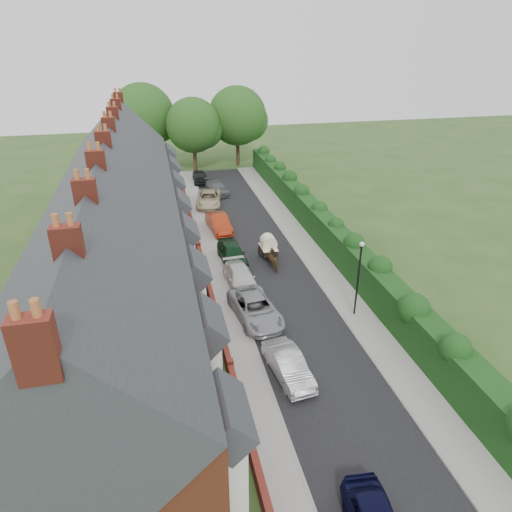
# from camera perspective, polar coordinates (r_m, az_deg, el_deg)

# --- Properties ---
(ground) EXTENTS (140.00, 140.00, 0.00)m
(ground) POSITION_cam_1_polar(r_m,az_deg,el_deg) (26.06, 8.76, -12.96)
(ground) COLOR #2D4C1E
(ground) RESTS_ON ground
(road) EXTENTS (6.00, 58.00, 0.02)m
(road) POSITION_cam_1_polar(r_m,az_deg,el_deg) (34.66, 1.58, -1.91)
(road) COLOR black
(road) RESTS_ON ground
(pavement_hedge_side) EXTENTS (2.20, 58.00, 0.12)m
(pavement_hedge_side) POSITION_cam_1_polar(r_m,az_deg,el_deg) (35.77, 7.96, -1.14)
(pavement_hedge_side) COLOR gray
(pavement_hedge_side) RESTS_ON ground
(pavement_house_side) EXTENTS (1.70, 58.00, 0.12)m
(pavement_house_side) POSITION_cam_1_polar(r_m,az_deg,el_deg) (33.99, -4.73, -2.50)
(pavement_house_side) COLOR gray
(pavement_house_side) RESTS_ON ground
(kerb_hedge_side) EXTENTS (0.18, 58.00, 0.13)m
(kerb_hedge_side) POSITION_cam_1_polar(r_m,az_deg,el_deg) (35.43, 6.37, -1.30)
(kerb_hedge_side) COLOR gray
(kerb_hedge_side) RESTS_ON ground
(kerb_house_side) EXTENTS (0.18, 58.00, 0.13)m
(kerb_house_side) POSITION_cam_1_polar(r_m,az_deg,el_deg) (34.09, -3.40, -2.35)
(kerb_house_side) COLOR gray
(kerb_house_side) RESTS_ON ground
(hedge) EXTENTS (2.10, 58.00, 2.85)m
(hedge) POSITION_cam_1_polar(r_m,az_deg,el_deg) (35.74, 10.82, 1.36)
(hedge) COLOR #123711
(hedge) RESTS_ON ground
(terrace_row) EXTENTS (9.05, 40.50, 11.50)m
(terrace_row) POSITION_cam_1_polar(r_m,az_deg,el_deg) (31.07, -16.73, 2.60)
(terrace_row) COLOR brown
(terrace_row) RESTS_ON ground
(garden_wall_row) EXTENTS (0.35, 40.35, 1.10)m
(garden_wall_row) POSITION_cam_1_polar(r_m,az_deg,el_deg) (32.83, -6.23, -2.88)
(garden_wall_row) COLOR maroon
(garden_wall_row) RESTS_ON ground
(lamppost) EXTENTS (0.32, 0.32, 5.16)m
(lamppost) POSITION_cam_1_polar(r_m,az_deg,el_deg) (28.54, 12.76, -1.67)
(lamppost) COLOR black
(lamppost) RESTS_ON ground
(tree_far_left) EXTENTS (7.14, 6.80, 9.29)m
(tree_far_left) POSITION_cam_1_polar(r_m,az_deg,el_deg) (59.89, -7.53, 15.75)
(tree_far_left) COLOR #332316
(tree_far_left) RESTS_ON ground
(tree_far_right) EXTENTS (7.98, 7.60, 10.31)m
(tree_far_right) POSITION_cam_1_polar(r_m,az_deg,el_deg) (62.58, -2.01, 16.95)
(tree_far_right) COLOR #332316
(tree_far_right) RESTS_ON ground
(tree_far_back) EXTENTS (8.40, 8.00, 10.82)m
(tree_far_back) POSITION_cam_1_polar(r_m,az_deg,el_deg) (62.45, -13.53, 16.55)
(tree_far_back) COLOR #332316
(tree_far_back) RESTS_ON ground
(car_silver_a) EXTENTS (2.01, 4.35, 1.38)m
(car_silver_a) POSITION_cam_1_polar(r_m,az_deg,el_deg) (24.53, 4.05, -13.46)
(car_silver_a) COLOR #A4A5A9
(car_silver_a) RESTS_ON ground
(car_silver_b) EXTENTS (3.10, 5.55, 1.47)m
(car_silver_b) POSITION_cam_1_polar(r_m,az_deg,el_deg) (28.78, -0.08, -6.61)
(car_silver_b) COLOR #98999E
(car_silver_b) RESTS_ON ground
(car_white) EXTENTS (2.15, 4.76, 1.35)m
(car_white) POSITION_cam_1_polar(r_m,az_deg,el_deg) (32.33, -1.93, -2.78)
(car_white) COLOR silver
(car_white) RESTS_ON ground
(car_green) EXTENTS (2.06, 4.62, 1.54)m
(car_green) POSITION_cam_1_polar(r_m,az_deg,el_deg) (35.72, -3.00, 0.33)
(car_green) COLOR black
(car_green) RESTS_ON ground
(car_red) EXTENTS (2.06, 4.74, 1.52)m
(car_red) POSITION_cam_1_polar(r_m,az_deg,el_deg) (41.63, -4.69, 4.13)
(car_red) COLOR #9F2B11
(car_red) RESTS_ON ground
(car_beige) EXTENTS (3.29, 5.62, 1.47)m
(car_beige) POSITION_cam_1_polar(r_m,az_deg,el_deg) (48.12, -5.92, 7.13)
(car_beige) COLOR #CAB992
(car_beige) RESTS_ON ground
(car_grey) EXTENTS (2.56, 4.79, 1.32)m
(car_grey) POSITION_cam_1_polar(r_m,az_deg,el_deg) (51.87, -4.91, 8.50)
(car_grey) COLOR #54575B
(car_grey) RESTS_ON ground
(car_black) EXTENTS (1.78, 4.20, 1.41)m
(car_black) POSITION_cam_1_polar(r_m,az_deg,el_deg) (56.07, -7.03, 9.81)
(car_black) COLOR black
(car_black) RESTS_ON ground
(horse) EXTENTS (1.13, 1.87, 1.47)m
(horse) POSITION_cam_1_polar(r_m,az_deg,el_deg) (34.68, 2.31, -0.55)
(horse) COLOR #4F3A1D
(horse) RESTS_ON ground
(horse_cart) EXTENTS (1.27, 2.80, 2.02)m
(horse_cart) POSITION_cam_1_polar(r_m,az_deg,el_deg) (36.14, 1.56, 1.35)
(horse_cart) COLOR black
(horse_cart) RESTS_ON ground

